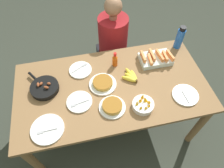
{
  "coord_description": "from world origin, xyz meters",
  "views": [
    {
      "loc": [
        -0.23,
        -1.05,
        2.27
      ],
      "look_at": [
        0.0,
        0.0,
        0.81
      ],
      "focal_mm": 32.0,
      "sensor_mm": 36.0,
      "label": 1
    }
  ],
  "objects": [
    {
      "name": "frittata_plate_center",
      "position": [
        -0.05,
        -0.22,
        0.8
      ],
      "size": [
        0.23,
        0.23,
        0.05
      ],
      "color": "white",
      "rests_on": "dining_table"
    },
    {
      "name": "banana_bunch",
      "position": [
        0.2,
        0.05,
        0.8
      ],
      "size": [
        0.15,
        0.2,
        0.04
      ],
      "color": "yellow",
      "rests_on": "dining_table"
    },
    {
      "name": "frittata_plate_side",
      "position": [
        -0.08,
        0.03,
        0.8
      ],
      "size": [
        0.25,
        0.25,
        0.05
      ],
      "color": "white",
      "rests_on": "dining_table"
    },
    {
      "name": "dining_table",
      "position": [
        0.0,
        0.0,
        0.68
      ],
      "size": [
        1.77,
        0.92,
        0.78
      ],
      "color": "olive",
      "rests_on": "ground_plane"
    },
    {
      "name": "skillet",
      "position": [
        -0.6,
        0.09,
        0.8
      ],
      "size": [
        0.28,
        0.34,
        0.08
      ],
      "rotation": [
        0.0,
        0.0,
        2.17
      ],
      "color": "black",
      "rests_on": "dining_table"
    },
    {
      "name": "fruit_bowl_mango",
      "position": [
        0.21,
        -0.27,
        0.81
      ],
      "size": [
        0.18,
        0.18,
        0.1
      ],
      "color": "white",
      "rests_on": "dining_table"
    },
    {
      "name": "empty_plate_mid_edge",
      "position": [
        -0.59,
        -0.31,
        0.78
      ],
      "size": [
        0.27,
        0.27,
        0.02
      ],
      "color": "white",
      "rests_on": "dining_table"
    },
    {
      "name": "empty_plate_near_front",
      "position": [
        -0.31,
        -0.11,
        0.78
      ],
      "size": [
        0.22,
        0.22,
        0.02
      ],
      "color": "white",
      "rests_on": "dining_table"
    },
    {
      "name": "hot_sauce_bottle",
      "position": [
        0.08,
        0.25,
        0.85
      ],
      "size": [
        0.05,
        0.05,
        0.16
      ],
      "color": "#C64C0F",
      "rests_on": "dining_table"
    },
    {
      "name": "water_bottle",
      "position": [
        0.79,
        0.36,
        0.9
      ],
      "size": [
        0.08,
        0.08,
        0.26
      ],
      "color": "blue",
      "rests_on": "dining_table"
    },
    {
      "name": "empty_plate_far_right",
      "position": [
        -0.26,
        0.25,
        0.78
      ],
      "size": [
        0.22,
        0.22,
        0.02
      ],
      "color": "white",
      "rests_on": "dining_table"
    },
    {
      "name": "person_figure",
      "position": [
        0.18,
        0.74,
        0.49
      ],
      "size": [
        0.38,
        0.38,
        1.2
      ],
      "color": "black",
      "rests_on": "ground_plane"
    },
    {
      "name": "empty_plate_far_left",
      "position": [
        0.61,
        -0.25,
        0.78
      ],
      "size": [
        0.23,
        0.23,
        0.02
      ],
      "color": "white",
      "rests_on": "dining_table"
    },
    {
      "name": "melon_tray",
      "position": [
        0.49,
        0.21,
        0.81
      ],
      "size": [
        0.31,
        0.21,
        0.1
      ],
      "color": "silver",
      "rests_on": "dining_table"
    },
    {
      "name": "ground_plane",
      "position": [
        0.0,
        0.0,
        0.0
      ],
      "size": [
        14.0,
        14.0,
        0.0
      ],
      "primitive_type": "plane",
      "color": "#383D33"
    }
  ]
}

